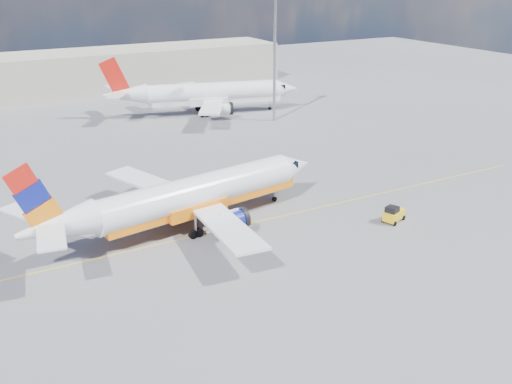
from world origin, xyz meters
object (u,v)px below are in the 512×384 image
second_jet (207,94)px  traffic_cone (250,222)px  main_jet (190,196)px  gse_tug (393,214)px

second_jet → traffic_cone: second_jet is taller
main_jet → second_jet: second_jet is taller
gse_tug → traffic_cone: gse_tug is taller
second_jet → gse_tug: (-2.32, -49.84, -2.60)m
gse_tug → traffic_cone: bearing=134.0°
main_jet → gse_tug: bearing=-34.5°
gse_tug → traffic_cone: (-12.89, 6.05, -0.51)m
main_jet → traffic_cone: main_jet is taller
second_jet → gse_tug: bearing=-78.1°
second_jet → gse_tug: 49.96m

